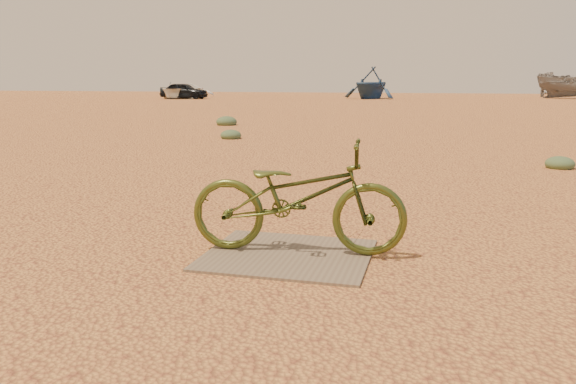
% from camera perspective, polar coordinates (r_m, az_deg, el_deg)
% --- Properties ---
extents(ground, '(120.00, 120.00, 0.00)m').
position_cam_1_polar(ground, '(4.54, -1.67, -7.57)').
color(ground, '#DE9648').
rests_on(ground, ground).
extents(plywood_board, '(1.38, 1.20, 0.02)m').
position_cam_1_polar(plywood_board, '(4.79, 0.00, -6.39)').
color(plywood_board, '#6F614B').
rests_on(plywood_board, ground).
extents(bicycle, '(1.88, 0.83, 0.96)m').
position_cam_1_polar(bicycle, '(4.72, 1.01, -0.50)').
color(bicycle, '#434F1C').
rests_on(bicycle, plywood_board).
extents(car, '(3.69, 1.66, 1.23)m').
position_cam_1_polar(car, '(44.60, -10.52, 10.08)').
color(car, black).
rests_on(car, ground).
extents(boat_near_left, '(4.86, 6.45, 1.26)m').
position_cam_1_polar(boat_near_left, '(46.17, -10.90, 10.13)').
color(boat_near_left, white).
rests_on(boat_near_left, ground).
extents(boat_far_left, '(5.41, 5.79, 2.47)m').
position_cam_1_polar(boat_far_left, '(44.53, 8.42, 10.94)').
color(boat_far_left, navy).
rests_on(boat_far_left, ground).
extents(boat_mid_right, '(6.00, 3.95, 2.17)m').
position_cam_1_polar(boat_mid_right, '(49.62, 27.13, 9.70)').
color(boat_mid_right, slate).
rests_on(boat_mid_right, ground).
extents(kale_a, '(0.53, 0.53, 0.29)m').
position_cam_1_polar(kale_a, '(14.35, -5.82, 5.42)').
color(kale_a, '#526644').
rests_on(kale_a, ground).
extents(kale_b, '(0.47, 0.47, 0.26)m').
position_cam_1_polar(kale_b, '(10.54, 25.86, 2.20)').
color(kale_b, '#526644').
rests_on(kale_b, ground).
extents(kale_c, '(0.68, 0.68, 0.38)m').
position_cam_1_polar(kale_c, '(18.65, -6.25, 6.78)').
color(kale_c, '#526644').
rests_on(kale_c, ground).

